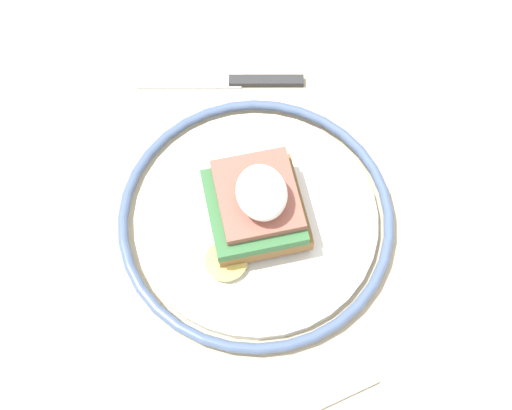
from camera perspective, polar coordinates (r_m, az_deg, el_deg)
The scene contains 5 objects.
ground_plane at distance 1.38m, azimuth 1.58°, elevation -12.91°, with size 6.00×6.00×0.00m, color #9E9993.
dining_table at distance 0.76m, azimuth 2.81°, elevation -2.38°, with size 0.94×0.80×0.78m.
plate at distance 0.62m, azimuth 0.00°, elevation -1.08°, with size 0.27×0.27×0.02m.
sandwich at distance 0.59m, azimuth 0.03°, elevation 0.07°, with size 0.11×0.10×0.07m.
knife at distance 0.70m, azimuth -1.77°, elevation 10.97°, with size 0.05×0.18×0.01m.
Camera 1 is at (-0.28, 0.10, 1.35)m, focal length 45.00 mm.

